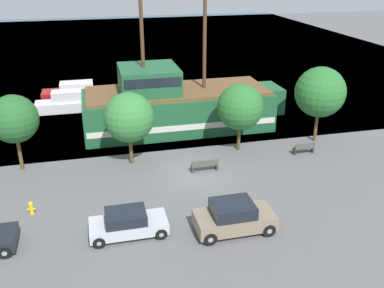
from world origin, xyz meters
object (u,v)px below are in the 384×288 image
object	(u,v)px
bench_promenade_east	(304,148)
bench_promenade_west	(205,165)
parked_car_curb_front	(128,223)
fire_hydrant	(31,207)
pirate_ship	(176,105)
moored_boat_dockside	(82,92)
parked_car_curb_rear	(234,217)
moored_boat_outer	(73,103)

from	to	relation	value
bench_promenade_east	bench_promenade_west	xyz separation A→B (m)	(-7.60, -0.98, 0.01)
parked_car_curb_front	fire_hydrant	xyz separation A→B (m)	(-4.94, 3.13, -0.25)
pirate_ship	moored_boat_dockside	xyz separation A→B (m)	(-7.47, 10.07, -1.32)
parked_car_curb_rear	bench_promenade_east	xyz separation A→B (m)	(7.90, 7.76, -0.37)
pirate_ship	fire_hydrant	xyz separation A→B (m)	(-10.30, -10.96, -1.55)
moored_boat_outer	moored_boat_dockside	bearing A→B (deg)	76.45
parked_car_curb_rear	moored_boat_dockside	bearing A→B (deg)	106.42
moored_boat_outer	fire_hydrant	size ratio (longest dim) A/B	8.93
bench_promenade_west	moored_boat_dockside	bearing A→B (deg)	112.80
parked_car_curb_rear	fire_hydrant	xyz separation A→B (m)	(-10.22, 4.04, -0.39)
moored_boat_outer	parked_car_curb_front	world-z (taller)	moored_boat_outer
parked_car_curb_front	fire_hydrant	world-z (taller)	parked_car_curb_front
moored_boat_dockside	parked_car_curb_front	world-z (taller)	moored_boat_dockside
parked_car_curb_front	bench_promenade_west	size ratio (longest dim) A/B	2.18
moored_boat_dockside	bench_promenade_east	size ratio (longest dim) A/B	5.23
bench_promenade_east	bench_promenade_west	world-z (taller)	same
moored_boat_dockside	fire_hydrant	world-z (taller)	moored_boat_dockside
fire_hydrant	bench_promenade_west	distance (m)	10.87
moored_boat_dockside	bench_promenade_west	size ratio (longest dim) A/B	4.45
bench_promenade_west	fire_hydrant	bearing A→B (deg)	-165.41
parked_car_curb_front	pirate_ship	bearing A→B (deg)	69.18
parked_car_curb_front	fire_hydrant	size ratio (longest dim) A/B	5.06
moored_boat_outer	parked_car_curb_rear	world-z (taller)	moored_boat_outer
fire_hydrant	bench_promenade_east	xyz separation A→B (m)	(18.12, 3.71, 0.02)
moored_boat_dockside	bench_promenade_east	world-z (taller)	moored_boat_dockside
moored_boat_outer	parked_car_curb_front	size ratio (longest dim) A/B	1.76
fire_hydrant	parked_car_curb_front	bearing A→B (deg)	-32.34
pirate_ship	bench_promenade_west	xyz separation A→B (m)	(0.22, -8.22, -1.52)
pirate_ship	moored_boat_outer	xyz separation A→B (m)	(-8.33, 6.51, -1.27)
moored_boat_outer	bench_promenade_east	distance (m)	21.21
fire_hydrant	bench_promenade_west	size ratio (longest dim) A/B	0.43
moored_boat_outer	bench_promenade_west	world-z (taller)	moored_boat_outer
bench_promenade_east	pirate_ship	bearing A→B (deg)	137.19
moored_boat_dockside	bench_promenade_east	xyz separation A→B (m)	(15.29, -17.31, -0.21)
fire_hydrant	bench_promenade_east	size ratio (longest dim) A/B	0.51
moored_boat_dockside	fire_hydrant	distance (m)	21.22
moored_boat_dockside	pirate_ship	bearing A→B (deg)	-53.44
pirate_ship	parked_car_curb_front	xyz separation A→B (m)	(-5.36, -14.09, -1.30)
moored_boat_outer	parked_car_curb_front	bearing A→B (deg)	-81.79
moored_boat_dockside	moored_boat_outer	size ratio (longest dim) A/B	1.16
pirate_ship	bench_promenade_west	bearing A→B (deg)	-88.46
moored_boat_outer	bench_promenade_east	world-z (taller)	moored_boat_outer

